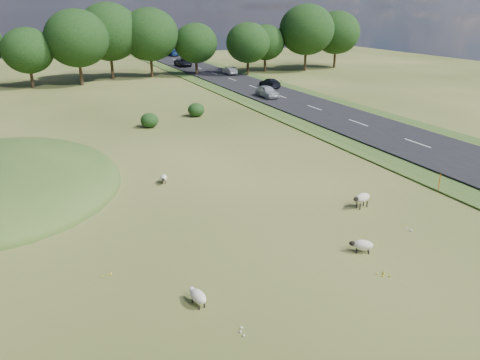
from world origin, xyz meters
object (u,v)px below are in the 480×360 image
object	(u,v)px
car_2	(183,62)
car_4	(267,91)
sheep_3	(164,178)
car_1	(173,53)
sheep_1	(362,198)
car_0	(230,71)
car_6	(270,83)
marker_post	(439,183)
sheep_0	(362,245)
sheep_2	(198,296)

from	to	relation	value
car_2	car_4	bearing A→B (deg)	-90.00
sheep_3	car_1	xyz separation A→B (m)	(23.67, 80.02, 0.59)
sheep_1	car_1	bearing A→B (deg)	-110.70
sheep_3	car_4	bearing A→B (deg)	157.51
sheep_1	car_0	bearing A→B (deg)	-116.30
car_4	car_6	size ratio (longest dim) A/B	0.99
car_6	car_0	bearing A→B (deg)	-90.00
marker_post	car_2	xyz separation A→B (m)	(4.45, 68.18, 0.36)
sheep_0	car_0	distance (m)	61.05
marker_post	sheep_1	size ratio (longest dim) A/B	0.93
sheep_2	car_6	size ratio (longest dim) A/B	0.27
sheep_3	car_0	xyz separation A→B (m)	(23.67, 45.60, 0.52)
sheep_1	sheep_3	xyz separation A→B (m)	(-9.43, 8.57, -0.26)
sheep_3	car_6	distance (m)	38.84
sheep_3	car_1	bearing A→B (deg)	-179.47
sheep_0	sheep_2	xyz separation A→B (m)	(-8.47, -0.81, -0.01)
sheep_0	sheep_3	size ratio (longest dim) A/B	1.09
sheep_2	car_2	xyz separation A→B (m)	(22.18, 73.38, 0.56)
sheep_0	marker_post	bearing A→B (deg)	-121.44
sheep_1	car_0	world-z (taller)	car_0
sheep_0	car_4	xyz separation A→B (m)	(13.71, 36.98, 0.56)
sheep_2	car_2	bearing A→B (deg)	-27.50
marker_post	sheep_0	distance (m)	10.25
car_1	car_4	size ratio (longest dim) A/B	1.14
marker_post	car_2	bearing A→B (deg)	86.27
sheep_1	sheep_3	bearing A→B (deg)	-53.85
sheep_0	sheep_2	size ratio (longest dim) A/B	0.99
car_0	car_4	bearing A→B (deg)	79.98
car_0	sheep_2	bearing A→B (deg)	66.34
car_4	car_6	xyz separation A→B (m)	(3.80, 6.68, -0.10)
sheep_1	car_1	distance (m)	89.73
marker_post	sheep_0	xyz separation A→B (m)	(-9.26, -4.39, -0.19)
sheep_3	car_2	distance (m)	62.91
car_1	car_0	bearing A→B (deg)	90.00
sheep_2	car_1	bearing A→B (deg)	-26.18
sheep_0	car_1	size ratio (longest dim) A/B	0.23
sheep_2	sheep_3	distance (m)	13.88
marker_post	car_6	world-z (taller)	car_6
car_2	car_1	bearing A→B (deg)	79.41
car_0	car_2	distance (m)	14.59
sheep_1	sheep_2	bearing A→B (deg)	11.98
car_1	car_4	xyz separation A→B (m)	(-3.80, -55.92, 0.02)
marker_post	car_4	size ratio (longest dim) A/B	0.28
sheep_3	car_2	bearing A→B (deg)	178.60
sheep_0	car_4	bearing A→B (deg)	-77.16
sheep_2	car_2	size ratio (longest dim) A/B	0.22
marker_post	sheep_0	size ratio (longest dim) A/B	1.06
car_6	sheep_2	bearing A→B (deg)	59.71
sheep_1	car_6	size ratio (longest dim) A/B	0.30
marker_post	sheep_2	size ratio (longest dim) A/B	1.04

